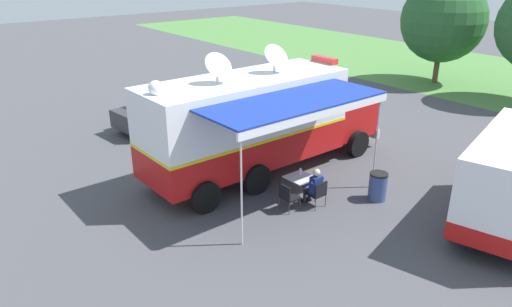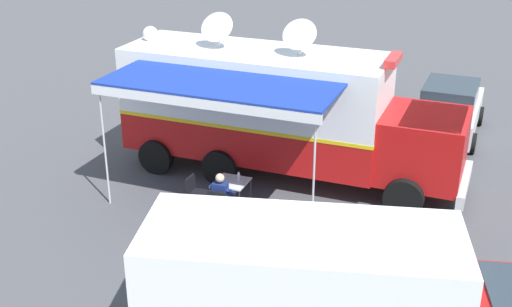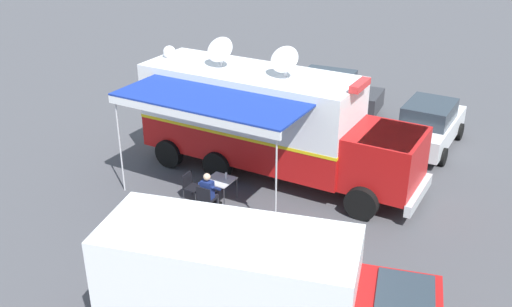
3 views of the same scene
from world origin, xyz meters
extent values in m
plane|color=#47474C|center=(0.00, 0.00, 0.00)|extent=(100.00, 100.00, 0.00)
cube|color=silver|center=(-3.62, -0.02, 0.00)|extent=(0.19, 4.80, 0.01)
cube|color=#B71414|center=(0.00, 0.00, 1.15)|extent=(2.61, 7.24, 1.10)
cube|color=white|center=(0.00, 0.00, 2.55)|extent=(2.61, 7.24, 1.70)
cube|color=yellow|center=(0.00, 0.00, 1.70)|extent=(2.63, 7.26, 0.10)
cube|color=#B71414|center=(-0.07, 4.65, 1.45)|extent=(2.33, 2.14, 1.70)
cube|color=#28333D|center=(-0.07, 4.85, 1.95)|extent=(2.17, 1.50, 0.70)
cube|color=silver|center=(-0.09, 5.78, 0.55)|extent=(2.38, 0.24, 0.36)
cylinder|color=black|center=(-1.32, 4.43, 0.50)|extent=(0.32, 1.00, 1.00)
cylinder|color=black|center=(1.18, 4.47, 0.50)|extent=(0.32, 1.00, 1.00)
cylinder|color=black|center=(-1.24, -0.56, 0.50)|extent=(0.32, 1.00, 1.00)
cylinder|color=black|center=(1.26, -0.52, 0.50)|extent=(0.32, 1.00, 1.00)
cylinder|color=black|center=(-1.21, -2.54, 0.50)|extent=(0.32, 1.00, 1.00)
cylinder|color=black|center=(1.29, -2.50, 0.50)|extent=(0.32, 1.00, 1.00)
cube|color=white|center=(0.00, 0.00, 3.45)|extent=(2.61, 7.24, 0.10)
cube|color=red|center=(-0.06, 3.70, 3.62)|extent=(1.10, 0.30, 0.20)
cylinder|color=silver|center=(0.02, -1.08, 3.73)|extent=(0.10, 0.10, 0.45)
cone|color=silver|center=(0.17, -1.08, 4.13)|extent=(0.73, 0.91, 0.81)
cylinder|color=silver|center=(-0.02, 1.26, 3.73)|extent=(0.10, 0.10, 0.45)
cone|color=silver|center=(0.13, 1.26, 4.13)|extent=(0.73, 0.91, 0.81)
sphere|color=white|center=(0.05, -3.20, 3.68)|extent=(0.44, 0.44, 0.44)
cube|color=#193399|center=(2.35, 0.04, 3.25)|extent=(2.29, 5.79, 0.06)
cube|color=white|center=(3.41, 0.05, 3.11)|extent=(0.17, 5.76, 0.24)
cylinder|color=silver|center=(3.31, 2.78, 1.63)|extent=(0.05, 0.05, 3.25)
cylinder|color=silver|center=(3.39, -2.68, 1.63)|extent=(0.05, 0.05, 3.25)
cube|color=silver|center=(2.38, 0.34, 0.71)|extent=(0.81, 0.81, 0.03)
cylinder|color=#333338|center=(2.00, 0.71, 0.35)|extent=(0.03, 0.03, 0.70)
cylinder|color=#333338|center=(2.74, 0.72, 0.35)|extent=(0.03, 0.03, 0.70)
cylinder|color=#333338|center=(2.01, -0.03, 0.35)|extent=(0.03, 0.03, 0.70)
cylinder|color=#333338|center=(2.75, -0.02, 0.35)|extent=(0.03, 0.03, 0.70)
cylinder|color=silver|center=(2.24, 0.48, 0.83)|extent=(0.07, 0.07, 0.20)
cylinder|color=white|center=(2.24, 0.48, 0.94)|extent=(0.04, 0.04, 0.02)
cube|color=black|center=(3.08, 0.36, 0.42)|extent=(0.49, 0.49, 0.04)
cube|color=black|center=(3.30, 0.36, 0.65)|extent=(0.05, 0.48, 0.44)
cylinder|color=#333338|center=(2.86, 0.13, 0.21)|extent=(0.02, 0.02, 0.42)
cylinder|color=#333338|center=(2.85, 0.57, 0.21)|extent=(0.02, 0.02, 0.42)
cylinder|color=#333338|center=(3.30, 0.14, 0.21)|extent=(0.02, 0.02, 0.42)
cylinder|color=#333338|center=(3.29, 0.58, 0.21)|extent=(0.02, 0.02, 0.42)
cube|color=black|center=(2.76, -0.41, 0.42)|extent=(0.49, 0.49, 0.04)
cube|color=black|center=(2.76, -0.63, 0.65)|extent=(0.48, 0.05, 0.44)
cylinder|color=#333338|center=(2.53, -0.19, 0.21)|extent=(0.02, 0.02, 0.42)
cylinder|color=#333338|center=(2.97, -0.19, 0.21)|extent=(0.02, 0.02, 0.42)
cylinder|color=#333338|center=(2.54, -0.63, 0.21)|extent=(0.02, 0.02, 0.42)
cylinder|color=#333338|center=(2.98, -0.63, 0.21)|extent=(0.02, 0.02, 0.42)
cube|color=navy|center=(3.08, 0.36, 0.72)|extent=(0.25, 0.36, 0.56)
sphere|color=beige|center=(3.08, 0.36, 1.14)|extent=(0.22, 0.22, 0.22)
cylinder|color=navy|center=(2.96, 0.13, 0.76)|extent=(0.43, 0.10, 0.34)
cylinder|color=navy|center=(2.95, 0.59, 0.76)|extent=(0.43, 0.10, 0.34)
cylinder|color=black|center=(2.90, 0.25, 0.44)|extent=(0.38, 0.14, 0.13)
cylinder|color=black|center=(2.72, 0.25, 0.21)|extent=(0.11, 0.11, 0.42)
cube|color=black|center=(2.66, 0.25, 0.04)|extent=(0.24, 0.10, 0.07)
cylinder|color=black|center=(2.90, 0.45, 0.44)|extent=(0.38, 0.14, 0.13)
cylinder|color=black|center=(2.72, 0.45, 0.21)|extent=(0.11, 0.11, 0.42)
cube|color=black|center=(2.66, 0.45, 0.04)|extent=(0.24, 0.10, 0.07)
cylinder|color=#384C7F|center=(3.97, 2.20, 0.42)|extent=(0.56, 0.56, 0.85)
cylinder|color=black|center=(3.97, 2.20, 0.88)|extent=(0.57, 0.57, 0.06)
cube|color=white|center=(7.29, 3.84, 1.60)|extent=(3.39, 5.57, 2.20)
cylinder|color=black|center=(6.65, 2.19, 0.42)|extent=(0.47, 0.88, 0.84)
cube|color=#2D2D33|center=(-6.39, 0.17, 0.70)|extent=(2.26, 4.37, 0.76)
cube|color=#28333D|center=(-6.37, 0.02, 1.42)|extent=(1.82, 2.26, 0.68)
cylinder|color=black|center=(-7.42, 1.37, 0.32)|extent=(0.29, 0.66, 0.64)
cylinder|color=black|center=(-5.64, 1.57, 0.32)|extent=(0.29, 0.66, 0.64)
cylinder|color=black|center=(-7.14, -1.22, 0.32)|extent=(0.29, 0.66, 0.64)
cylinder|color=black|center=(-5.35, -1.02, 0.32)|extent=(0.29, 0.66, 0.64)
cube|color=silver|center=(-4.90, 4.73, 0.70)|extent=(4.21, 1.82, 0.76)
cube|color=#28333D|center=(-4.75, 4.74, 1.42)|extent=(2.11, 1.61, 0.68)
cylinder|color=black|center=(-6.20, 3.83, 0.32)|extent=(0.64, 0.22, 0.64)
cylinder|color=black|center=(-6.21, 5.63, 0.32)|extent=(0.64, 0.22, 0.64)
cylinder|color=black|center=(-3.59, 3.84, 0.32)|extent=(0.64, 0.22, 0.64)
cylinder|color=black|center=(-3.60, 5.64, 0.32)|extent=(0.64, 0.22, 0.64)
camera|label=1|loc=(12.21, -9.11, 7.13)|focal=33.55mm
camera|label=2|loc=(15.95, 6.63, 7.99)|focal=46.16mm
camera|label=3|loc=(15.27, 9.17, 8.95)|focal=40.44mm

